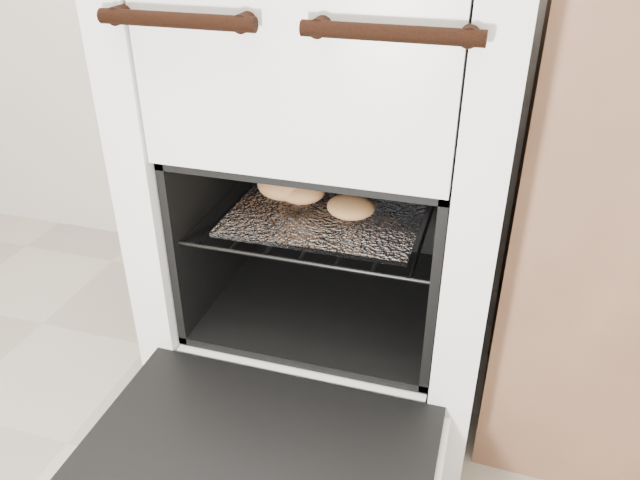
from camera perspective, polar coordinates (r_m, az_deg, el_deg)
The scene contains 5 objects.
stove at distance 1.36m, azimuth 1.99°, elevation 5.33°, with size 0.67×0.75×1.03m.
oven_door at distance 1.10m, azimuth -6.49°, elevation -20.59°, with size 0.60×0.47×0.04m.
oven_rack at distance 1.30m, azimuth 1.13°, elevation 2.97°, with size 0.49×0.47×0.01m.
foil_sheet at distance 1.28m, azimuth 0.86°, elevation 2.81°, with size 0.38×0.34×0.01m, color white.
baked_rolls at distance 1.29m, azimuth -1.44°, elevation 4.57°, with size 0.29×0.18×0.06m.
Camera 1 is at (0.48, -0.07, 1.06)m, focal length 35.00 mm.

